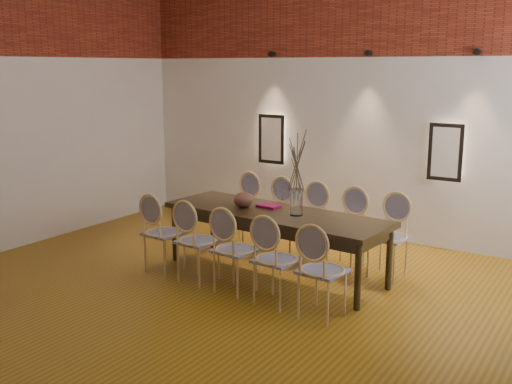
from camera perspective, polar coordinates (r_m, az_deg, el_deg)
The scene contains 22 objects.
floor at distance 5.93m, azimuth -5.06°, elevation -11.92°, with size 7.00×7.00×0.02m, color #8F6515.
wall_back at distance 8.52m, azimuth 9.57°, elevation 9.19°, with size 7.00×0.10×4.00m, color silver.
niche_left at distance 9.08m, azimuth 1.58°, elevation 5.07°, with size 0.36×0.06×0.66m, color #FFEAC6.
niche_right at distance 8.07m, azimuth 17.65°, elevation 3.65°, with size 0.36×0.06×0.66m, color #FFEAC6.
spot_fixture_left at distance 8.99m, azimuth 1.52°, elevation 12.99°, with size 0.08×0.08×0.10m, color black.
spot_fixture_mid at distance 8.31m, azimuth 10.65°, elevation 12.88°, with size 0.08×0.08×0.10m, color black.
spot_fixture_right at distance 7.89m, azimuth 20.32°, elevation 12.42°, with size 0.08×0.08×0.10m, color black.
dining_table at distance 6.95m, azimuth 1.78°, elevation -4.88°, with size 2.70×0.87×0.75m, color #352814.
chair_near_a at distance 7.09m, azimuth -8.75°, elevation -3.87°, with size 0.44×0.44×0.94m, color #D8BB79, non-canonical shape.
chair_near_b at distance 6.72m, azimuth -5.55°, elevation -4.66°, with size 0.44×0.44×0.94m, color #D8BB79, non-canonical shape.
chair_near_c at distance 6.38m, azimuth -1.99°, elevation -5.53°, with size 0.44×0.44×0.94m, color #D8BB79, non-canonical shape.
chair_near_d at distance 6.07m, azimuth 1.97°, elevation -6.46°, with size 0.44×0.44×0.94m, color #D8BB79, non-canonical shape.
chair_near_e at distance 5.79m, azimuth 6.35°, elevation -7.45°, with size 0.44×0.44×0.94m, color #D8BB79, non-canonical shape.
chair_far_a at distance 8.11m, azimuth -1.45°, elevation -1.73°, with size 0.44×0.44×0.94m, color #D8BB79, non-canonical shape.
chair_far_b at distance 7.79m, azimuth 1.64°, elevation -2.30°, with size 0.44×0.44×0.94m, color #D8BB79, non-canonical shape.
chair_far_c at distance 7.49m, azimuth 4.99°, elevation -2.91°, with size 0.44×0.44×0.94m, color #D8BB79, non-canonical shape.
chair_far_d at distance 7.23m, azimuth 8.60°, elevation -3.56°, with size 0.44×0.44×0.94m, color #D8BB79, non-canonical shape.
chair_far_e at distance 6.99m, azimuth 12.47°, elevation -4.24°, with size 0.44×0.44×0.94m, color #D8BB79, non-canonical shape.
vase at distance 6.65m, azimuth 3.87°, elevation -0.98°, with size 0.14×0.14×0.30m, color silver.
dried_branches at distance 6.57m, azimuth 3.93°, elevation 2.85°, with size 0.50×0.50×0.70m, color #47392D, non-canonical shape.
bowl at distance 7.04m, azimuth -1.20°, elevation -0.74°, with size 0.24×0.24×0.18m, color brown.
book at distance 7.05m, azimuth 1.23°, elevation -1.35°, with size 0.26×0.18×0.03m, color maroon.
Camera 1 is at (3.34, -4.28, 2.38)m, focal length 42.00 mm.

